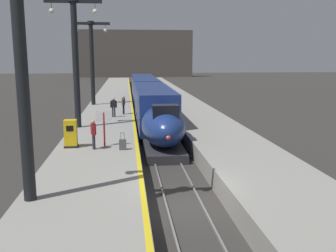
# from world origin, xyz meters

# --- Properties ---
(ground_plane) EXTENTS (260.00, 260.00, 0.00)m
(ground_plane) POSITION_xyz_m (0.00, 0.00, 0.00)
(ground_plane) COLOR #33302D
(platform_left) EXTENTS (4.80, 110.00, 1.05)m
(platform_left) POSITION_xyz_m (-4.05, 24.75, 0.53)
(platform_left) COLOR gray
(platform_left) RESTS_ON ground
(platform_right) EXTENTS (4.80, 110.00, 1.05)m
(platform_right) POSITION_xyz_m (4.05, 24.75, 0.53)
(platform_right) COLOR gray
(platform_right) RESTS_ON ground
(platform_left_safety_stripe) EXTENTS (0.20, 107.80, 0.01)m
(platform_left_safety_stripe) POSITION_xyz_m (-1.77, 24.75, 1.05)
(platform_left_safety_stripe) COLOR yellow
(platform_left_safety_stripe) RESTS_ON platform_left
(rail_main_left) EXTENTS (0.08, 110.00, 0.12)m
(rail_main_left) POSITION_xyz_m (-0.75, 27.50, 0.06)
(rail_main_left) COLOR slate
(rail_main_left) RESTS_ON ground
(rail_main_right) EXTENTS (0.08, 110.00, 0.12)m
(rail_main_right) POSITION_xyz_m (0.75, 27.50, 0.06)
(rail_main_right) COLOR slate
(rail_main_right) RESTS_ON ground
(highspeed_train_main) EXTENTS (2.92, 37.53, 3.60)m
(highspeed_train_main) POSITION_xyz_m (0.00, 24.35, 1.93)
(highspeed_train_main) COLOR navy
(highspeed_train_main) RESTS_ON ground
(station_column_near) EXTENTS (4.00, 0.68, 10.42)m
(station_column_near) POSITION_xyz_m (-5.90, -1.14, 7.23)
(station_column_near) COLOR black
(station_column_near) RESTS_ON platform_left
(station_column_mid) EXTENTS (4.00, 0.68, 9.24)m
(station_column_mid) POSITION_xyz_m (-5.90, 13.40, 6.61)
(station_column_mid) COLOR black
(station_column_mid) RESTS_ON platform_left
(station_column_far) EXTENTS (4.00, 0.68, 8.82)m
(station_column_far) POSITION_xyz_m (-5.90, 26.87, 6.38)
(station_column_far) COLOR black
(station_column_far) RESTS_ON platform_left
(passenger_near_edge) EXTENTS (0.34, 0.54, 1.69)m
(passenger_near_edge) POSITION_xyz_m (-4.20, 6.40, 2.04)
(passenger_near_edge) COLOR #23232D
(passenger_near_edge) RESTS_ON platform_left
(passenger_mid_platform) EXTENTS (0.32, 0.55, 1.69)m
(passenger_mid_platform) POSITION_xyz_m (-2.60, 19.45, 2.04)
(passenger_mid_platform) COLOR #23232D
(passenger_mid_platform) RESTS_ON platform_left
(passenger_far_waiting) EXTENTS (0.57, 0.26, 1.69)m
(passenger_far_waiting) POSITION_xyz_m (-3.43, 17.87, 2.04)
(passenger_far_waiting) COLOR #23232D
(passenger_far_waiting) RESTS_ON platform_left
(rolling_suitcase) EXTENTS (0.40, 0.22, 0.98)m
(rolling_suitcase) POSITION_xyz_m (-2.58, 6.06, 1.35)
(rolling_suitcase) COLOR #4C4C51
(rolling_suitcase) RESTS_ON platform_left
(ticket_machine_yellow) EXTENTS (0.76, 0.62, 1.60)m
(ticket_machine_yellow) POSITION_xyz_m (-5.55, 7.03, 1.79)
(ticket_machine_yellow) COLOR yellow
(ticket_machine_yellow) RESTS_ON platform_left
(departure_info_board) EXTENTS (0.90, 0.10, 2.12)m
(departure_info_board) POSITION_xyz_m (-3.64, 7.02, 2.56)
(departure_info_board) COLOR maroon
(departure_info_board) RESTS_ON platform_left
(terminus_back_wall) EXTENTS (36.00, 2.00, 14.00)m
(terminus_back_wall) POSITION_xyz_m (0.00, 102.00, 7.00)
(terminus_back_wall) COLOR #4C4742
(terminus_back_wall) RESTS_ON ground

